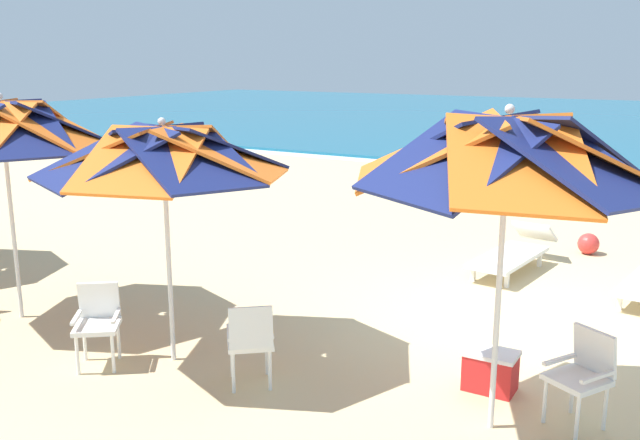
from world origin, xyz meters
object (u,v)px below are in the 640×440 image
object	(u,v)px
plastic_chair_2	(98,319)
sun_lounger_1	(514,252)
plastic_chair_1	(250,339)
beach_ball	(588,244)
beach_umbrella_0	(507,154)
plastic_chair_0	(583,372)
beach_umbrella_2	(3,127)
cooler_box	(490,370)
beach_umbrella_1	(163,153)

from	to	relation	value
plastic_chair_2	sun_lounger_1	world-z (taller)	plastic_chair_2
plastic_chair_1	beach_ball	size ratio (longest dim) A/B	2.50
beach_umbrella_0	plastic_chair_0	xyz separation A→B (m)	(0.65, 0.44, -1.91)
beach_umbrella_2	cooler_box	bearing A→B (deg)	10.10
beach_umbrella_0	cooler_box	xyz separation A→B (m)	(-0.22, 0.69, -2.20)
beach_umbrella_0	beach_umbrella_1	distance (m)	3.38
plastic_chair_2	beach_ball	xyz separation A→B (m)	(3.69, 7.04, -0.32)
beach_umbrella_1	plastic_chair_2	distance (m)	1.89
plastic_chair_0	beach_ball	world-z (taller)	plastic_chair_0
cooler_box	beach_umbrella_2	bearing A→B (deg)	-169.90
sun_lounger_1	plastic_chair_1	bearing A→B (deg)	-102.88
beach_ball	sun_lounger_1	bearing A→B (deg)	-118.66
plastic_chair_0	cooler_box	bearing A→B (deg)	164.07
beach_umbrella_0	plastic_chair_1	size ratio (longest dim) A/B	3.24
beach_ball	plastic_chair_0	bearing A→B (deg)	-81.07
plastic_chair_0	beach_umbrella_0	bearing A→B (deg)	-145.89
beach_umbrella_1	plastic_chair_2	size ratio (longest dim) A/B	2.99
plastic_chair_2	beach_umbrella_2	world-z (taller)	beach_umbrella_2
beach_umbrella_1	sun_lounger_1	distance (m)	5.88
plastic_chair_1	beach_umbrella_2	world-z (taller)	beach_umbrella_2
cooler_box	beach_umbrella_1	bearing A→B (deg)	-162.11
plastic_chair_2	plastic_chair_1	bearing A→B (deg)	12.31
plastic_chair_1	beach_umbrella_2	distance (m)	4.04
beach_umbrella_1	beach_umbrella_0	bearing A→B (deg)	5.44
beach_umbrella_1	plastic_chair_2	world-z (taller)	beach_umbrella_1
plastic_chair_0	sun_lounger_1	distance (m)	4.64
beach_umbrella_0	beach_umbrella_1	xyz separation A→B (m)	(-3.36, -0.32, -0.18)
plastic_chair_1	sun_lounger_1	world-z (taller)	plastic_chair_1
beach_umbrella_0	sun_lounger_1	xyz separation A→B (m)	(-1.09, 4.74, -2.12)
beach_umbrella_2	beach_ball	bearing A→B (deg)	49.58
plastic_chair_0	plastic_chair_1	bearing A→B (deg)	-163.65
plastic_chair_0	sun_lounger_1	world-z (taller)	plastic_chair_0
beach_umbrella_2	plastic_chair_0	bearing A→B (deg)	6.60
beach_umbrella_0	beach_umbrella_2	bearing A→B (deg)	-176.97
cooler_box	plastic_chair_1	bearing A→B (deg)	-151.60
plastic_chair_0	beach_ball	xyz separation A→B (m)	(-0.91, 5.81, -0.32)
beach_umbrella_2	beach_ball	world-z (taller)	beach_umbrella_2
beach_umbrella_1	plastic_chair_1	xyz separation A→B (m)	(1.09, -0.09, -1.73)
beach_umbrella_0	beach_umbrella_2	distance (m)	5.86
plastic_chair_1	plastic_chair_2	size ratio (longest dim) A/B	1.00
cooler_box	sun_lounger_1	bearing A→B (deg)	102.11
sun_lounger_1	beach_umbrella_2	bearing A→B (deg)	-133.33
beach_umbrella_0	beach_umbrella_1	world-z (taller)	beach_umbrella_0
sun_lounger_1	beach_ball	xyz separation A→B (m)	(0.83, 1.52, -0.11)
beach_umbrella_1	plastic_chair_1	bearing A→B (deg)	-4.98
cooler_box	beach_ball	world-z (taller)	cooler_box
beach_umbrella_2	sun_lounger_1	distance (m)	7.25
beach_umbrella_2	sun_lounger_1	size ratio (longest dim) A/B	1.25
beach_umbrella_2	plastic_chair_1	bearing A→B (deg)	-1.67
plastic_chair_2	cooler_box	distance (m)	4.03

